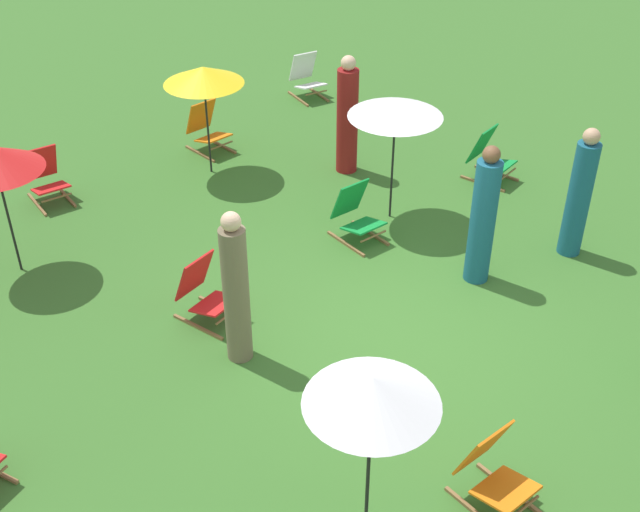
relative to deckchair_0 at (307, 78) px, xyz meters
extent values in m
plane|color=#386B28|center=(-4.16, -5.70, -0.37)|extent=(40.00, 40.00, 0.00)
cube|color=olive|center=(-0.23, 0.01, -0.35)|extent=(0.23, 0.74, 0.04)
cube|color=olive|center=(0.20, -0.11, -0.35)|extent=(0.23, 0.74, 0.04)
cube|color=white|center=(-0.04, -0.15, -0.10)|extent=(0.58, 0.54, 0.13)
cube|color=white|center=(0.04, 0.14, 0.18)|extent=(0.53, 0.36, 0.57)
cylinder|color=olive|center=(-0.09, -0.34, -0.17)|extent=(0.43, 0.14, 0.03)
cube|color=olive|center=(-5.63, -0.12, -0.35)|extent=(0.16, 0.76, 0.04)
cube|color=olive|center=(-5.19, -0.19, -0.35)|extent=(0.16, 0.76, 0.04)
cube|color=red|center=(-5.43, -0.25, -0.10)|extent=(0.55, 0.51, 0.13)
cube|color=red|center=(-5.38, 0.04, 0.18)|extent=(0.51, 0.32, 0.57)
cylinder|color=olive|center=(-5.46, -0.45, -0.17)|extent=(0.44, 0.10, 0.03)
cube|color=olive|center=(-3.20, -4.04, -0.35)|extent=(0.12, 0.76, 0.04)
cube|color=olive|center=(-2.76, -4.09, -0.35)|extent=(0.12, 0.76, 0.04)
cube|color=#148C38|center=(-2.99, -4.16, -0.10)|extent=(0.53, 0.49, 0.13)
cube|color=#148C38|center=(-2.96, -3.86, 0.18)|extent=(0.51, 0.30, 0.57)
cylinder|color=olive|center=(-3.02, -4.36, -0.17)|extent=(0.44, 0.08, 0.03)
cube|color=olive|center=(-0.50, -4.36, -0.35)|extent=(0.12, 0.76, 0.04)
cube|color=olive|center=(-0.07, -4.31, -0.35)|extent=(0.12, 0.76, 0.04)
cube|color=#148C38|center=(-0.27, -4.43, -0.10)|extent=(0.52, 0.48, 0.13)
cube|color=#148C38|center=(-0.31, -4.13, 0.18)|extent=(0.50, 0.30, 0.57)
cylinder|color=olive|center=(-0.25, -4.63, -0.17)|extent=(0.44, 0.07, 0.03)
cube|color=olive|center=(-5.15, -7.96, -0.35)|extent=(0.11, 0.76, 0.04)
cube|color=orange|center=(-5.38, -8.03, -0.10)|extent=(0.52, 0.48, 0.13)
cube|color=orange|center=(-5.35, -7.74, 0.18)|extent=(0.50, 0.29, 0.57)
cylinder|color=olive|center=(-5.40, -8.23, -0.17)|extent=(0.44, 0.07, 0.03)
cube|color=olive|center=(-2.93, -0.50, -0.35)|extent=(0.05, 0.76, 0.04)
cube|color=olive|center=(-2.49, -0.51, -0.35)|extent=(0.05, 0.76, 0.04)
cube|color=orange|center=(-2.71, -0.61, -0.10)|extent=(0.49, 0.44, 0.13)
cube|color=orange|center=(-2.70, -0.31, 0.18)|extent=(0.48, 0.26, 0.57)
cylinder|color=olive|center=(-2.71, -0.81, -0.17)|extent=(0.44, 0.04, 0.03)
cube|color=olive|center=(-5.72, -4.04, -0.35)|extent=(0.16, 0.76, 0.04)
cube|color=olive|center=(-5.28, -3.97, -0.35)|extent=(0.16, 0.76, 0.04)
cube|color=red|center=(-5.48, -4.10, -0.10)|extent=(0.54, 0.51, 0.13)
cube|color=red|center=(-5.53, -3.81, 0.18)|extent=(0.51, 0.32, 0.57)
cylinder|color=olive|center=(-5.45, -4.30, -0.17)|extent=(0.44, 0.10, 0.03)
cylinder|color=black|center=(-6.47, -7.36, 0.55)|extent=(0.03, 0.03, 1.84)
cone|color=white|center=(-6.47, -7.36, 1.37)|extent=(1.08, 1.08, 0.26)
cylinder|color=black|center=(-6.58, -1.46, 0.49)|extent=(0.03, 0.03, 1.72)
cylinder|color=black|center=(-2.21, -3.96, 0.50)|extent=(0.03, 0.03, 1.73)
cone|color=white|center=(-2.21, -3.96, 1.28)|extent=(1.28, 1.28, 0.21)
cylinder|color=black|center=(-3.16, -1.09, 0.48)|extent=(0.03, 0.03, 1.69)
cone|color=yellow|center=(-3.16, -1.09, 1.22)|extent=(1.19, 1.19, 0.26)
cylinder|color=#72664C|center=(-5.67, -4.76, 0.46)|extent=(0.40, 0.40, 1.66)
sphere|color=beige|center=(-5.67, -4.76, 1.38)|extent=(0.21, 0.21, 0.21)
cylinder|color=#195972|center=(-1.21, -6.25, 0.42)|extent=(0.41, 0.41, 1.59)
sphere|color=tan|center=(-1.21, -6.25, 1.31)|extent=(0.21, 0.21, 0.21)
cylinder|color=#195972|center=(-2.59, -5.73, 0.45)|extent=(0.43, 0.43, 1.65)
sphere|color=brown|center=(-2.59, -5.73, 1.37)|extent=(0.21, 0.21, 0.21)
cylinder|color=maroon|center=(-1.61, -2.54, 0.45)|extent=(0.37, 0.37, 1.65)
sphere|color=beige|center=(-1.61, -2.54, 1.38)|extent=(0.23, 0.23, 0.23)
camera|label=1|loc=(-9.87, -10.21, 5.56)|focal=45.04mm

